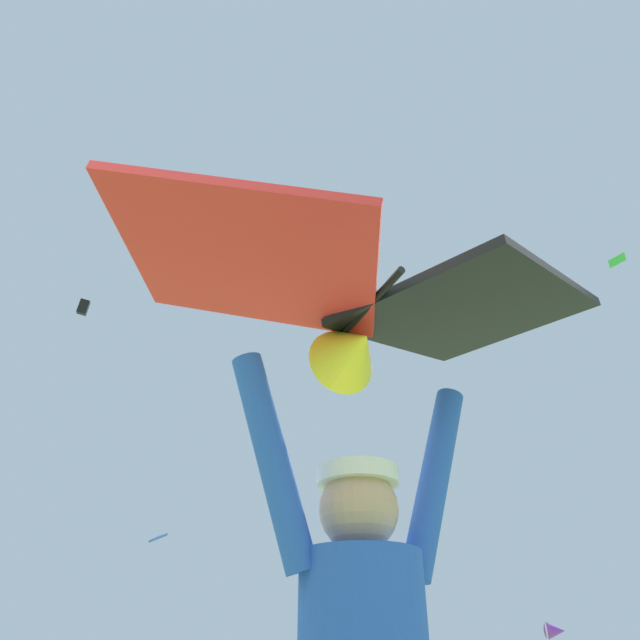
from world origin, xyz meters
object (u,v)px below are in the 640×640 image
object	(u,v)px
distant_kite_green_overhead_distant	(616,260)
marker_flag	(556,640)
distant_kite_white_low_right	(367,582)
distant_kite_blue_mid_left	(157,537)
held_stunt_kite	(362,304)
distant_kite_black_low_left	(83,307)

from	to	relation	value
distant_kite_green_overhead_distant	marker_flag	size ratio (longest dim) A/B	0.30
distant_kite_green_overhead_distant	marker_flag	bearing A→B (deg)	-149.36
distant_kite_white_low_right	distant_kite_green_overhead_distant	bearing A→B (deg)	-77.87
distant_kite_blue_mid_left	marker_flag	size ratio (longest dim) A/B	0.69
held_stunt_kite	distant_kite_blue_mid_left	xyz separation A→B (m)	(-5.47, 28.02, 4.55)
distant_kite_white_low_right	marker_flag	distance (m)	23.34
distant_kite_white_low_right	distant_kite_green_overhead_distant	world-z (taller)	distant_kite_green_overhead_distant
held_stunt_kite	distant_kite_black_low_left	size ratio (longest dim) A/B	1.83
distant_kite_white_low_right	marker_flag	size ratio (longest dim) A/B	0.50
marker_flag	distant_kite_black_low_left	bearing A→B (deg)	128.28
distant_kite_green_overhead_distant	marker_flag	distance (m)	11.26
distant_kite_blue_mid_left	marker_flag	world-z (taller)	distant_kite_blue_mid_left
held_stunt_kite	marker_flag	world-z (taller)	held_stunt_kite
distant_kite_white_low_right	distant_kite_black_low_left	size ratio (longest dim) A/B	0.95
distant_kite_blue_mid_left	distant_kite_white_low_right	bearing A→B (deg)	17.45
distant_kite_black_low_left	marker_flag	xyz separation A→B (m)	(15.19, -19.25, -17.16)
distant_kite_white_low_right	distant_kite_green_overhead_distant	xyz separation A→B (m)	(4.31, -20.04, 5.89)
held_stunt_kite	marker_flag	size ratio (longest dim) A/B	0.96
distant_kite_white_low_right	distant_kite_black_low_left	xyz separation A→B (m)	(-15.93, -3.78, 13.44)
distant_kite_green_overhead_distant	distant_kite_white_low_right	bearing A→B (deg)	102.13
distant_kite_black_low_left	distant_kite_blue_mid_left	size ratio (longest dim) A/B	0.75
held_stunt_kite	distant_kite_white_low_right	xyz separation A→B (m)	(4.84, 31.26, 3.14)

